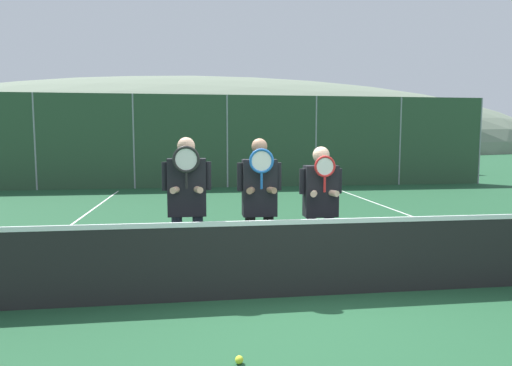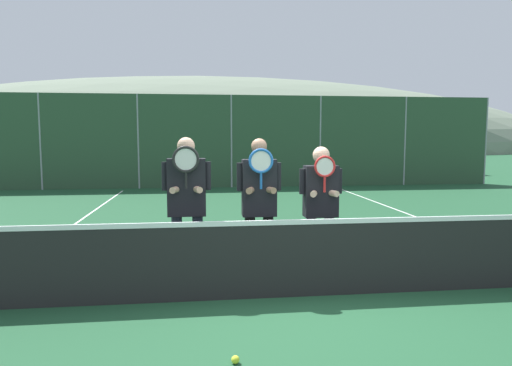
{
  "view_description": "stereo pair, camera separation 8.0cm",
  "coord_description": "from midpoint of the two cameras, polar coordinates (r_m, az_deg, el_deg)",
  "views": [
    {
      "loc": [
        -1.23,
        -5.02,
        1.85
      ],
      "look_at": [
        -0.44,
        0.75,
        1.26
      ],
      "focal_mm": 32.0,
      "sensor_mm": 36.0,
      "label": 1
    },
    {
      "loc": [
        -1.15,
        -5.03,
        1.85
      ],
      "look_at": [
        -0.44,
        0.75,
        1.26
      ],
      "focal_mm": 32.0,
      "sensor_mm": 36.0,
      "label": 2
    }
  ],
  "objects": [
    {
      "name": "ground_plane",
      "position": [
        5.49,
        5.33,
        -13.91
      ],
      "size": [
        120.0,
        120.0,
        0.0
      ],
      "primitive_type": "plane",
      "color": "#1E4C2D"
    },
    {
      "name": "hill_distant",
      "position": [
        67.29,
        -6.79,
        4.15
      ],
      "size": [
        102.48,
        56.93,
        19.93
      ],
      "color": "slate",
      "rests_on": "ground_plane"
    },
    {
      "name": "clubhouse_building",
      "position": [
        24.84,
        -0.89,
        5.82
      ],
      "size": [
        18.96,
        5.5,
        3.7
      ],
      "color": "beige",
      "rests_on": "ground_plane"
    },
    {
      "name": "fence_back",
      "position": [
        16.76,
        -3.74,
        5.21
      ],
      "size": [
        20.08,
        0.06,
        3.37
      ],
      "color": "gray",
      "rests_on": "ground_plane"
    },
    {
      "name": "tennis_net",
      "position": [
        5.35,
        5.37,
        -9.17
      ],
      "size": [
        10.24,
        0.09,
        1.01
      ],
      "color": "gray",
      "rests_on": "ground_plane"
    },
    {
      "name": "court_line_left_sideline",
      "position": [
        8.64,
        -25.44,
        -7.1
      ],
      "size": [
        0.05,
        16.0,
        0.01
      ],
      "primitive_type": "cube",
      "color": "white",
      "rests_on": "ground_plane"
    },
    {
      "name": "court_line_right_sideline",
      "position": [
        9.63,
        23.75,
        -5.75
      ],
      "size": [
        0.05,
        16.0,
        0.01
      ],
      "primitive_type": "cube",
      "color": "white",
      "rests_on": "ground_plane"
    },
    {
      "name": "player_leftmost",
      "position": [
        5.63,
        -9.03,
        -1.92
      ],
      "size": [
        0.6,
        0.34,
        1.84
      ],
      "color": "#232838",
      "rests_on": "ground_plane"
    },
    {
      "name": "player_center_left",
      "position": [
        5.6,
        0.02,
        -2.25
      ],
      "size": [
        0.55,
        0.34,
        1.83
      ],
      "color": "black",
      "rests_on": "ground_plane"
    },
    {
      "name": "player_center_right",
      "position": [
        5.9,
        7.69,
        -2.32
      ],
      "size": [
        0.56,
        0.34,
        1.73
      ],
      "color": "#232838",
      "rests_on": "ground_plane"
    },
    {
      "name": "car_far_left",
      "position": [
        20.59,
        -23.27,
        2.58
      ],
      "size": [
        4.57,
        2.07,
        1.69
      ],
      "color": "#B2B7BC",
      "rests_on": "ground_plane"
    },
    {
      "name": "car_left_of_center",
      "position": [
        19.46,
        -8.94,
        2.86
      ],
      "size": [
        4.36,
        1.91,
        1.72
      ],
      "color": "slate",
      "rests_on": "ground_plane"
    },
    {
      "name": "car_center",
      "position": [
        20.37,
        5.06,
        3.18
      ],
      "size": [
        4.2,
        1.98,
        1.85
      ],
      "color": "black",
      "rests_on": "ground_plane"
    },
    {
      "name": "tennis_ball_on_court",
      "position": [
        3.99,
        -2.74,
        -21.21
      ],
      "size": [
        0.07,
        0.07,
        0.07
      ],
      "color": "#CCDB33",
      "rests_on": "ground_plane"
    }
  ]
}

